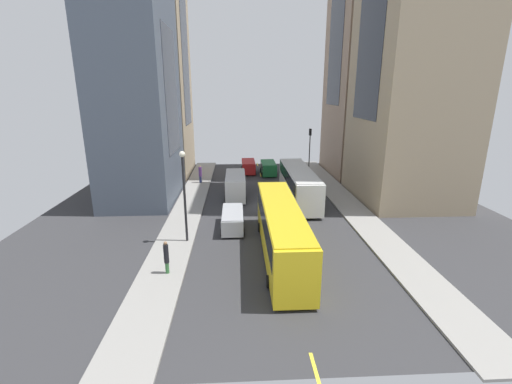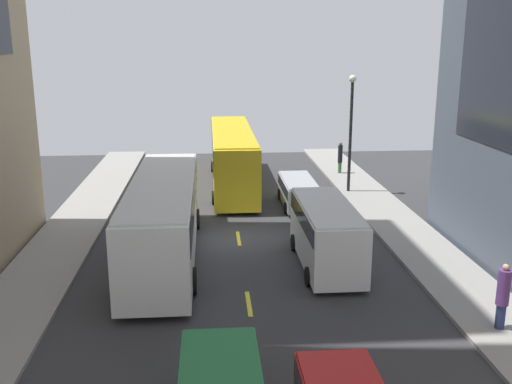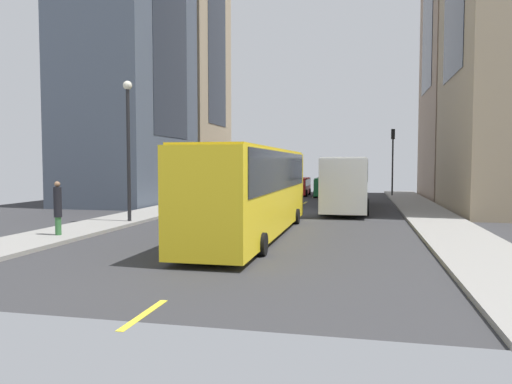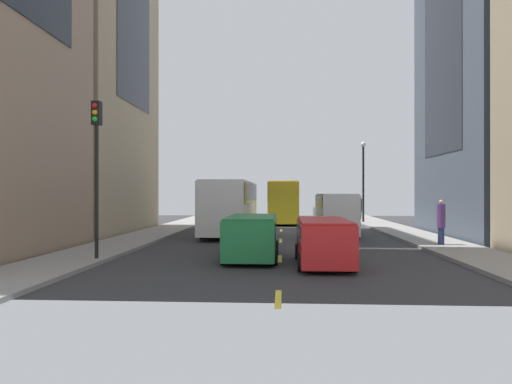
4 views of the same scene
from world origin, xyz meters
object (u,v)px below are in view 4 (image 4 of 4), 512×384
Objects in this scene: car_green_2 at (252,234)px; pedestrian_walking_far at (360,207)px; delivery_van_white at (336,211)px; car_red_0 at (323,238)px; car_silver_1 at (326,214)px; pedestrian_crossing_near at (441,221)px; traffic_light_near_corner at (96,149)px; city_bus_white at (232,202)px; streetcar_yellow at (283,198)px.

pedestrian_walking_far reaches higher than car_green_2.
car_red_0 is at bearing -98.54° from delivery_van_white.
car_green_2 is at bearing 167.43° from pedestrian_walking_far.
car_green_2 is 2.15× the size of pedestrian_walking_far.
car_green_2 is (-4.48, -10.54, -0.50)m from delivery_van_white.
car_silver_1 is 20.04m from car_green_2.
traffic_light_near_corner is at bearing -141.32° from pedestrian_crossing_near.
delivery_van_white is at bearing -12.61° from city_bus_white.
car_green_2 is at bearing -92.97° from streetcar_yellow.
car_green_2 is (2.11, -12.02, -1.00)m from city_bus_white.
city_bus_white is 2.06× the size of traffic_light_near_corner.
delivery_van_white is at bearing 66.98° from car_green_2.
city_bus_white reaches higher than car_silver_1.
city_bus_white is at bearing 109.91° from car_red_0.
car_silver_1 is (3.43, -5.03, -1.22)m from streetcar_yellow.
delivery_van_white is 7.43m from pedestrian_crossing_near.
streetcar_yellow is 2.96× the size of car_silver_1.
car_silver_1 is (0.22, 8.94, -0.61)m from delivery_van_white.
pedestrian_crossing_near is at bearing 43.44° from car_red_0.
streetcar_yellow reaches higher than pedestrian_walking_far.
city_bus_white is 5.74× the size of pedestrian_walking_far.
delivery_van_white reaches higher than pedestrian_crossing_near.
delivery_van_white reaches higher than car_green_2.
city_bus_white reaches higher than pedestrian_crossing_near.
city_bus_white is 5.73× the size of pedestrian_crossing_near.
car_red_0 is 2.21× the size of pedestrian_crossing_near.
pedestrian_crossing_near is at bearing -74.53° from car_silver_1.
city_bus_white reaches higher than car_red_0.
car_green_2 reaches higher than car_red_0.
traffic_light_near_corner is (-14.53, -28.08, 2.99)m from pedestrian_walking_far.
car_red_0 is (-1.77, -11.82, -0.53)m from delivery_van_white.
streetcar_yellow reaches higher than pedestrian_crossing_near.
car_green_2 is 6.76m from traffic_light_near_corner.
traffic_light_near_corner is (-10.52, -20.57, 3.37)m from car_silver_1.
car_red_0 is at bearing -1.26° from traffic_light_near_corner.
car_silver_1 is 1.00× the size of car_green_2.
car_silver_1 is 2.16× the size of pedestrian_walking_far.
car_silver_1 is (6.81, 7.46, -1.10)m from city_bus_white.
pedestrian_walking_far is at bearing 54.15° from city_bus_white.
car_green_2 is at bearing 154.72° from car_red_0.
streetcar_yellow is at bearing 102.93° from delivery_van_white.
pedestrian_crossing_near is at bearing 27.14° from car_green_2.
traffic_light_near_corner reaches higher than car_red_0.
streetcar_yellow is at bearing 93.18° from car_red_0.
pedestrian_walking_far is at bearing 61.94° from car_silver_1.
car_green_2 is (-1.27, -24.51, -1.11)m from streetcar_yellow.
car_red_0 is 28.90m from pedestrian_walking_far.
streetcar_yellow is 2.97× the size of car_green_2.
car_silver_1 is at bearing 76.43° from car_green_2.
city_bus_white is 14.18m from car_red_0.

